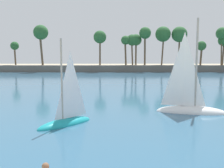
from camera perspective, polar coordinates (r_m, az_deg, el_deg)
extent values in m
cube|color=#33607F|center=(60.94, -2.16, 2.09)|extent=(220.00, 101.72, 0.06)
cube|color=#605B54|center=(71.71, -1.91, 3.45)|extent=(107.54, 6.00, 1.80)
cylinder|color=brown|center=(71.11, 7.22, 7.57)|extent=(0.60, 0.84, 8.64)
sphere|color=#285B2D|center=(71.33, 7.27, 11.04)|extent=(3.17, 3.17, 3.17)
cylinder|color=brown|center=(74.83, 14.49, 7.28)|extent=(0.71, 0.70, 8.42)
sphere|color=#285B2D|center=(75.02, 14.58, 10.49)|extent=(4.27, 4.27, 4.27)
cylinder|color=brown|center=(77.54, 23.21, 6.30)|extent=(0.53, 0.74, 6.72)
sphere|color=#285B2D|center=(77.63, 23.33, 8.77)|extent=(3.07, 3.07, 3.07)
cylinder|color=brown|center=(77.35, -20.51, 5.90)|extent=(0.52, 0.68, 5.33)
sphere|color=#285B2D|center=(77.38, -20.58, 7.86)|extent=(2.30, 2.30, 2.30)
cylinder|color=brown|center=(72.69, -15.26, 7.44)|extent=(1.02, 0.90, 8.81)
sphere|color=#285B2D|center=(72.91, -15.36, 10.89)|extent=(3.92, 3.92, 3.92)
cylinder|color=brown|center=(72.39, 4.43, 6.89)|extent=(0.72, 0.48, 6.87)
sphere|color=#285B2D|center=(72.50, 4.46, 9.60)|extent=(3.09, 3.09, 3.09)
cylinder|color=brown|center=(71.82, 2.98, 6.87)|extent=(0.72, 0.82, 6.82)
sphere|color=#285B2D|center=(71.93, 2.99, 9.58)|extent=(2.47, 2.47, 2.47)
cylinder|color=brown|center=(75.91, 18.96, 5.94)|extent=(0.83, 0.67, 5.31)
sphere|color=#285B2D|center=(75.95, 19.03, 7.93)|extent=(2.58, 2.58, 2.58)
cylinder|color=brown|center=(72.52, 5.26, 6.90)|extent=(0.47, 0.59, 6.91)
sphere|color=#285B2D|center=(72.63, 5.29, 9.62)|extent=(3.12, 3.12, 3.12)
cylinder|color=brown|center=(70.81, -2.65, 7.20)|extent=(0.53, 0.92, 7.60)
sphere|color=#285B2D|center=(70.96, -2.67, 10.26)|extent=(3.44, 3.44, 3.44)
cylinder|color=brown|center=(76.62, 22.88, 7.00)|extent=(0.53, 0.61, 8.54)
sphere|color=#285B2D|center=(76.82, 23.02, 10.18)|extent=(3.32, 3.32, 3.32)
cylinder|color=brown|center=(74.30, 11.06, 7.41)|extent=(0.91, 0.64, 8.53)
sphere|color=#285B2D|center=(74.50, 11.13, 10.69)|extent=(4.24, 4.24, 4.24)
sphere|color=brown|center=(7.92, -14.39, -17.09)|extent=(0.21, 0.21, 0.21)
ellipsoid|color=white|center=(21.96, 16.97, -6.00)|extent=(5.75, 2.81, 1.10)
cylinder|color=gray|center=(21.50, 18.05, 4.47)|extent=(0.17, 0.17, 6.90)
pyramid|color=white|center=(21.45, 15.51, 3.17)|extent=(2.46, 0.70, 5.87)
ellipsoid|color=teal|center=(17.80, -10.22, -8.73)|extent=(3.83, 3.89, 0.84)
cylinder|color=gray|center=(17.13, -10.99, 1.03)|extent=(0.13, 0.13, 5.25)
pyramid|color=silver|center=(17.59, -9.06, -0.08)|extent=(1.41, 1.44, 4.46)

